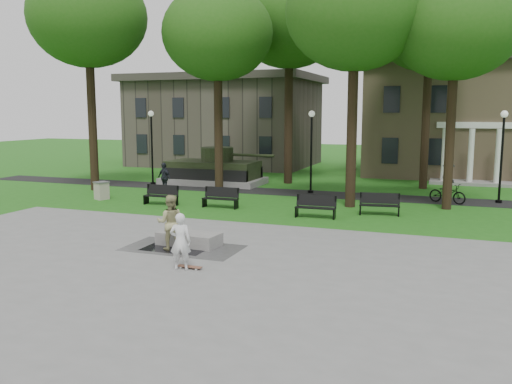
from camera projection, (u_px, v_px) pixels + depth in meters
ground at (214, 238)px, 20.16m from camera, size 120.00×120.00×0.00m
plaza at (141, 275)px, 15.52m from camera, size 22.00×16.00×0.02m
footpath at (301, 193)px, 31.29m from camera, size 44.00×2.60×0.01m
building_right at (482, 116)px, 40.20m from camera, size 17.00×12.00×8.60m
building_left at (226, 124)px, 47.99m from camera, size 15.00×10.00×7.20m
tree_0 at (88, 18)px, 31.16m from camera, size 6.80×6.80×12.97m
tree_1 at (218, 34)px, 30.13m from camera, size 6.20×6.20×11.63m
tree_2 at (355, 12)px, 25.48m from camera, size 6.60×6.60×12.16m
tree_3 at (456, 26)px, 24.96m from camera, size 6.00×6.00×11.19m
tree_4 at (289, 20)px, 34.17m from camera, size 7.20×7.20×13.50m
tree_5 at (430, 26)px, 31.82m from camera, size 6.40×6.40×12.44m
lamp_left at (152, 141)px, 34.60m from camera, size 0.36×0.36×4.73m
lamp_mid at (311, 145)px, 30.99m from camera, size 0.36×0.36×4.73m
lamp_right at (502, 149)px, 27.55m from camera, size 0.36×0.36×4.73m
tank_monument at (214, 171)px, 35.24m from camera, size 7.45×3.40×2.40m
puddle at (175, 249)px, 18.50m from camera, size 2.20×1.20×0.00m
concrete_block at (189, 239)px, 19.01m from camera, size 2.27×1.17×0.45m
skateboard at (190, 267)px, 16.17m from camera, size 0.78×0.21×0.07m
skateboarder at (180, 242)px, 15.93m from camera, size 0.72×0.58×1.72m
friend_watching at (170, 222)px, 18.29m from camera, size 1.12×1.01×1.88m
pedestrian_walker at (164, 178)px, 31.45m from camera, size 1.11×0.78×1.75m
cyclist at (448, 186)px, 27.78m from camera, size 2.05×1.41×2.15m
park_bench_0 at (162, 194)px, 27.37m from camera, size 1.80×0.52×1.00m
park_bench_1 at (221, 197)px, 26.53m from camera, size 1.80×0.52×1.00m
park_bench_2 at (316, 206)px, 24.02m from camera, size 1.82×0.59×1.00m
park_bench_3 at (380, 204)px, 24.64m from camera, size 1.84×0.74×1.00m
trash_bin at (102, 190)px, 29.04m from camera, size 0.86×0.86×0.96m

